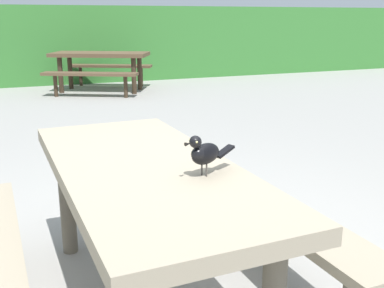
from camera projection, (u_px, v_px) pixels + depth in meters
The scene contains 5 objects.
ground_plane at pixel (181, 270), 2.63m from camera, with size 60.00×60.00×0.00m, color gray.
hedge_wall at pixel (40, 45), 10.01m from camera, with size 28.00×1.25×1.63m, color #387A33.
picnic_table_foreground at pixel (145, 200), 2.19m from camera, with size 1.72×1.82×0.74m.
bird_grackle at pixel (204, 153), 1.94m from camera, with size 0.27×0.14×0.18m.
picnic_table_mid_left at pixel (100, 62), 8.84m from camera, with size 2.29×2.28×0.74m.
Camera 1 is at (-0.83, -2.20, 1.39)m, focal length 43.36 mm.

